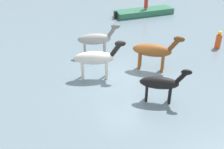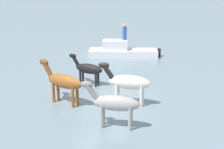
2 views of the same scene
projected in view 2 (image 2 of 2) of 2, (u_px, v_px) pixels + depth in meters
ground_plane at (102, 100)px, 16.98m from camera, size 175.86×175.86×0.00m
horse_lead at (63, 81)px, 16.32m from camera, size 2.37×1.84×2.04m
horse_pinto_flank at (128, 82)px, 16.24m from camera, size 2.57×1.15×2.00m
horse_rear_stallion at (88, 69)px, 19.04m from camera, size 2.03×1.34×1.67m
horse_dun_straggler at (114, 103)px, 13.83m from camera, size 2.50×1.01×1.93m
boat_launch_far at (122, 52)px, 25.36m from camera, size 5.35×1.82×1.35m
person_boatman_standing at (124, 32)px, 25.07m from camera, size 0.32×0.32×1.19m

